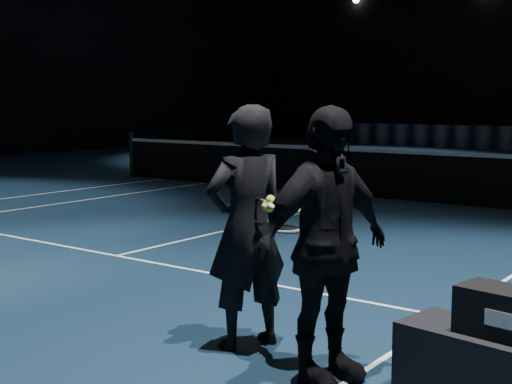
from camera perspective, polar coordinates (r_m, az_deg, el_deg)
floor at (r=13.77m, az=8.88°, el=-0.48°), size 36.00×36.00×0.00m
court_lines at (r=13.77m, az=8.88°, el=-0.46°), size 10.98×23.78×0.01m
net_post_left at (r=17.59m, az=-9.93°, el=2.96°), size 0.10×0.10×1.10m
net_mesh at (r=13.72m, az=8.91°, el=1.38°), size 12.80×0.02×0.86m
net_tape at (r=13.68m, az=8.95°, el=3.32°), size 12.80×0.03×0.07m
bag_signature at (r=4.38m, az=19.81°, el=-9.79°), size 0.34×0.06×0.10m
player_a at (r=5.28m, az=-0.76°, el=-2.85°), size 0.66×0.78×1.81m
player_b at (r=4.64m, az=5.53°, el=-4.30°), size 0.73×1.14×1.81m
racket_lower at (r=4.92m, az=2.37°, el=-2.99°), size 0.71×0.40×0.03m
racket_upper at (r=4.96m, az=2.36°, el=-1.23°), size 0.71×0.36×0.10m
tennis_balls at (r=5.05m, az=1.01°, el=-1.04°), size 0.12×0.10×0.12m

